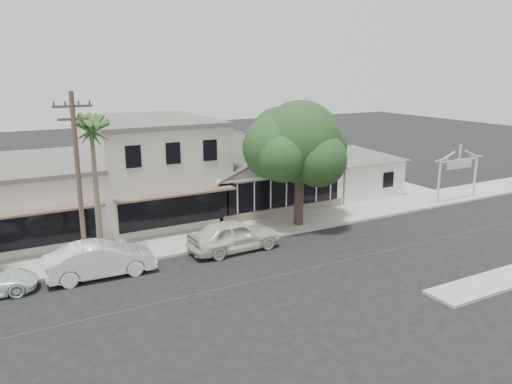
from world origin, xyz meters
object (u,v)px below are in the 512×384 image
car_1 (100,259)px  shade_tree (297,144)px  arch_sign (459,162)px  utility_pole (79,179)px  car_0 (234,235)px

car_1 → shade_tree: shade_tree is taller
arch_sign → car_1: bearing=-177.7°
utility_pole → shade_tree: 13.55m
car_0 → shade_tree: size_ratio=0.65×
car_1 → utility_pole: bearing=31.4°
utility_pole → shade_tree: bearing=5.1°
arch_sign → shade_tree: 14.13m
arch_sign → utility_pole: (-27.40, -0.10, 1.63)m
utility_pole → car_1: bearing=-60.8°
arch_sign → car_0: size_ratio=0.78×
utility_pole → car_1: size_ratio=1.71×
utility_pole → car_0: bearing=-7.0°
arch_sign → utility_pole: bearing=-179.8°
car_0 → car_1: 7.36m
utility_pole → car_1: utility_pole is taller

